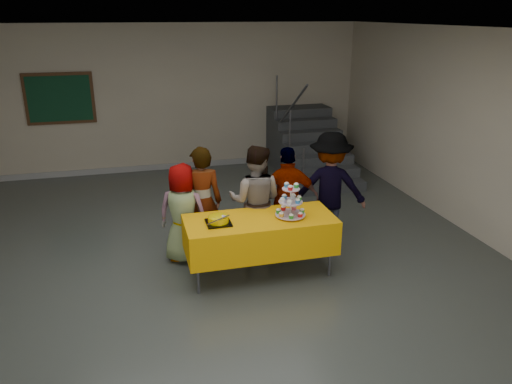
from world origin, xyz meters
TOP-DOWN VIEW (x-y plane):
  - room_shell at (0.00, 0.02)m, footprint 10.00×10.04m
  - bake_table at (0.58, 0.08)m, footprint 1.88×0.78m
  - cupcake_stand at (0.96, 0.04)m, footprint 0.38×0.38m
  - bear_cake at (0.05, 0.05)m, footprint 0.32×0.36m
  - schoolchild_a at (-0.31, 0.70)m, footprint 0.78×0.66m
  - schoolchild_b at (-0.04, 0.80)m, footprint 0.60×0.42m
  - schoolchild_c at (0.67, 0.66)m, footprint 0.93×0.84m
  - schoolchild_d at (1.15, 0.71)m, footprint 0.91×0.46m
  - schoolchild_e at (1.81, 0.80)m, footprint 1.20×0.92m
  - staircase at (2.70, 4.13)m, footprint 1.30×2.40m
  - noticeboard at (-2.16, 4.96)m, footprint 1.30×0.05m

SIDE VIEW (x-z plane):
  - staircase at x=2.70m, z-range -0.53..1.51m
  - bake_table at x=0.58m, z-range 0.17..0.94m
  - schoolchild_a at x=-0.31m, z-range 0.00..1.36m
  - schoolchild_d at x=1.15m, z-range 0.00..1.49m
  - schoolchild_c at x=0.67m, z-range 0.00..1.55m
  - schoolchild_b at x=-0.04m, z-range 0.00..1.55m
  - schoolchild_e at x=1.81m, z-range 0.00..1.63m
  - bear_cake at x=0.05m, z-range 0.77..0.89m
  - cupcake_stand at x=0.96m, z-range 0.71..1.16m
  - noticeboard at x=-2.16m, z-range 1.10..2.10m
  - room_shell at x=0.00m, z-range 0.62..3.64m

